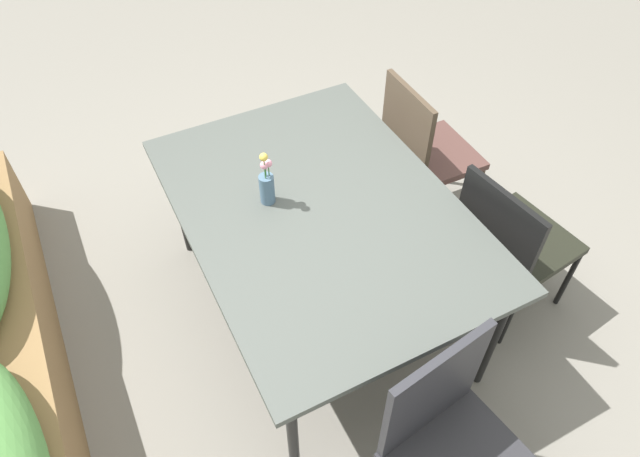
{
  "coord_description": "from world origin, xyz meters",
  "views": [
    {
      "loc": [
        -1.62,
        0.77,
        2.59
      ],
      "look_at": [
        -0.02,
        -0.04,
        0.64
      ],
      "focal_mm": 31.63,
      "sensor_mm": 36.0,
      "label": 1
    }
  ],
  "objects_px": {
    "chair_near_right": "(422,148)",
    "flower_vase": "(267,183)",
    "chair_end_left": "(453,443)",
    "dining_table": "(320,215)",
    "chair_near_left": "(510,239)"
  },
  "relations": [
    {
      "from": "chair_near_right",
      "to": "flower_vase",
      "type": "bearing_deg",
      "value": -76.38
    },
    {
      "from": "chair_end_left",
      "to": "chair_near_right",
      "type": "xyz_separation_m",
      "value": [
        1.46,
        -0.86,
        -0.01
      ]
    },
    {
      "from": "chair_end_left",
      "to": "flower_vase",
      "type": "bearing_deg",
      "value": -90.36
    },
    {
      "from": "chair_end_left",
      "to": "flower_vase",
      "type": "height_order",
      "value": "flower_vase"
    },
    {
      "from": "dining_table",
      "to": "chair_near_left",
      "type": "height_order",
      "value": "chair_near_left"
    },
    {
      "from": "chair_near_right",
      "to": "flower_vase",
      "type": "distance_m",
      "value": 1.12
    },
    {
      "from": "chair_end_left",
      "to": "chair_near_left",
      "type": "bearing_deg",
      "value": -149.41
    },
    {
      "from": "dining_table",
      "to": "flower_vase",
      "type": "xyz_separation_m",
      "value": [
        0.15,
        0.19,
        0.16
      ]
    },
    {
      "from": "chair_near_left",
      "to": "chair_near_right",
      "type": "height_order",
      "value": "chair_near_right"
    },
    {
      "from": "chair_near_left",
      "to": "flower_vase",
      "type": "bearing_deg",
      "value": -124.06
    },
    {
      "from": "chair_end_left",
      "to": "flower_vase",
      "type": "xyz_separation_m",
      "value": [
        1.24,
        0.18,
        0.34
      ]
    },
    {
      "from": "chair_end_left",
      "to": "dining_table",
      "type": "bearing_deg",
      "value": -99.2
    },
    {
      "from": "dining_table",
      "to": "flower_vase",
      "type": "bearing_deg",
      "value": 52.19
    },
    {
      "from": "chair_end_left",
      "to": "flower_vase",
      "type": "distance_m",
      "value": 1.29
    },
    {
      "from": "flower_vase",
      "to": "chair_near_left",
      "type": "bearing_deg",
      "value": -117.02
    }
  ]
}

